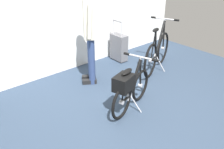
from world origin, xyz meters
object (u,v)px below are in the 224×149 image
rolling_suitcase (119,47)px  folding_bike_foreground (129,88)px  display_bike_left (157,52)px  visitor_near_wall (90,29)px

rolling_suitcase → folding_bike_foreground: bearing=-127.8°
folding_bike_foreground → display_bike_left: size_ratio=0.80×
visitor_near_wall → rolling_suitcase: bearing=21.3°
display_bike_left → visitor_near_wall: size_ratio=0.76×
folding_bike_foreground → display_bike_left: (1.35, 0.64, -0.01)m
folding_bike_foreground → display_bike_left: bearing=25.4°
folding_bike_foreground → display_bike_left: 1.50m
visitor_near_wall → display_bike_left: bearing=-18.6°
folding_bike_foreground → rolling_suitcase: size_ratio=1.20×
display_bike_left → rolling_suitcase: (-0.25, 0.79, -0.07)m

